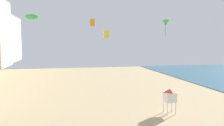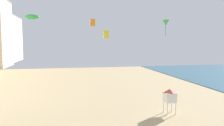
{
  "view_description": "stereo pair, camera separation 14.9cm",
  "coord_description": "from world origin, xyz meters",
  "px_view_note": "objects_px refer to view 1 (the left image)",
  "views": [
    {
      "loc": [
        -1.98,
        -4.98,
        7.22
      ],
      "look_at": [
        2.87,
        18.5,
        5.05
      ],
      "focal_mm": 36.17,
      "sensor_mm": 36.0,
      "label": 1
    },
    {
      "loc": [
        -1.83,
        -5.01,
        7.22
      ],
      "look_at": [
        2.87,
        18.5,
        5.05
      ],
      "focal_mm": 36.17,
      "sensor_mm": 36.0,
      "label": 2
    }
  ],
  "objects_px": {
    "kite_green_parafoil_2": "(31,17)",
    "kite_orange_box": "(92,23)",
    "lifeguard_stand": "(170,96)",
    "kite_green_delta": "(166,23)",
    "kite_yellow_box": "(106,34)"
  },
  "relations": [
    {
      "from": "lifeguard_stand",
      "to": "kite_orange_box",
      "type": "bearing_deg",
      "value": 105.14
    },
    {
      "from": "kite_green_parafoil_2",
      "to": "kite_green_delta",
      "type": "xyz_separation_m",
      "value": [
        16.41,
        -16.06,
        -2.08
      ]
    },
    {
      "from": "kite_orange_box",
      "to": "kite_green_parafoil_2",
      "type": "xyz_separation_m",
      "value": [
        -9.62,
        3.93,
        1.13
      ]
    },
    {
      "from": "kite_yellow_box",
      "to": "kite_green_delta",
      "type": "xyz_separation_m",
      "value": [
        6.29,
        -2.54,
        1.21
      ]
    },
    {
      "from": "lifeguard_stand",
      "to": "kite_yellow_box",
      "type": "relative_size",
      "value": 2.77
    },
    {
      "from": "kite_orange_box",
      "to": "kite_green_delta",
      "type": "bearing_deg",
      "value": -60.78
    },
    {
      "from": "lifeguard_stand",
      "to": "kite_green_delta",
      "type": "xyz_separation_m",
      "value": [
        0.66,
        2.79,
        7.57
      ]
    },
    {
      "from": "kite_yellow_box",
      "to": "kite_orange_box",
      "type": "height_order",
      "value": "kite_orange_box"
    },
    {
      "from": "kite_yellow_box",
      "to": "kite_green_parafoil_2",
      "type": "distance_m",
      "value": 17.2
    },
    {
      "from": "kite_orange_box",
      "to": "kite_green_delta",
      "type": "distance_m",
      "value": 13.93
    },
    {
      "from": "lifeguard_stand",
      "to": "kite_green_delta",
      "type": "distance_m",
      "value": 8.09
    },
    {
      "from": "lifeguard_stand",
      "to": "kite_yellow_box",
      "type": "height_order",
      "value": "kite_yellow_box"
    },
    {
      "from": "kite_green_parafoil_2",
      "to": "kite_orange_box",
      "type": "bearing_deg",
      "value": -22.23
    },
    {
      "from": "kite_yellow_box",
      "to": "kite_orange_box",
      "type": "relative_size",
      "value": 0.82
    },
    {
      "from": "kite_orange_box",
      "to": "kite_green_parafoil_2",
      "type": "height_order",
      "value": "kite_green_parafoil_2"
    }
  ]
}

